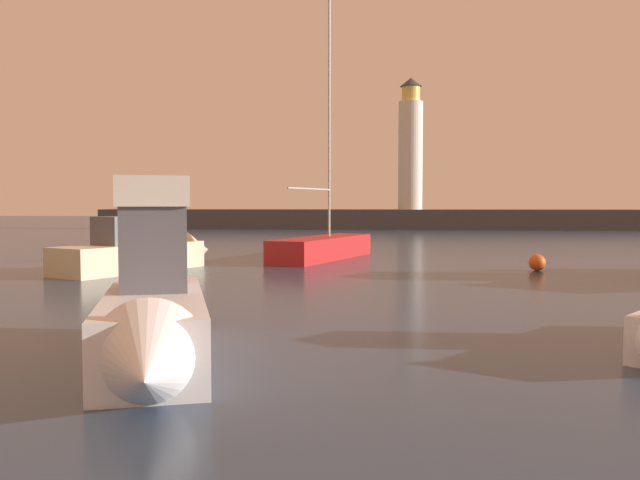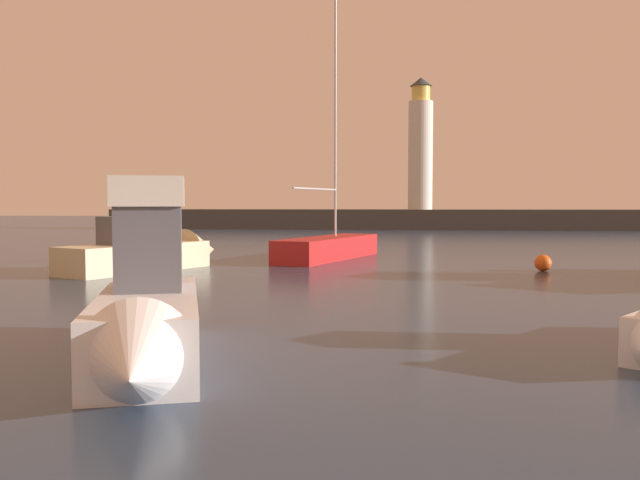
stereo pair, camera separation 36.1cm
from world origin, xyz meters
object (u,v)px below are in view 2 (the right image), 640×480
(motorboat_1, at_px, (146,312))
(motorboat_2, at_px, (155,252))
(mooring_buoy, at_px, (543,263))
(sailboat_moored, at_px, (328,247))
(lighthouse, at_px, (420,147))

(motorboat_1, distance_m, motorboat_2, 18.41)
(mooring_buoy, bearing_deg, sailboat_moored, 150.97)
(lighthouse, relative_size, motorboat_1, 2.06)
(lighthouse, height_order, mooring_buoy, lighthouse)
(motorboat_2, bearing_deg, sailboat_moored, 39.14)
(lighthouse, distance_m, sailboat_moored, 42.05)
(sailboat_moored, height_order, mooring_buoy, sailboat_moored)
(lighthouse, height_order, motorboat_2, lighthouse)
(motorboat_1, height_order, sailboat_moored, sailboat_moored)
(motorboat_1, bearing_deg, mooring_buoy, 58.42)
(sailboat_moored, bearing_deg, motorboat_1, -93.33)
(motorboat_1, relative_size, mooring_buoy, 9.86)
(sailboat_moored, bearing_deg, lighthouse, 80.27)
(motorboat_1, bearing_deg, lighthouse, 82.59)
(motorboat_1, xyz_separation_m, sailboat_moored, (1.36, 23.34, -0.35))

